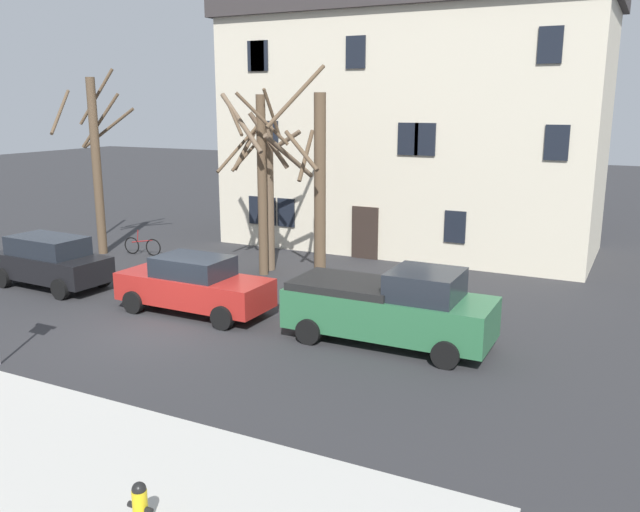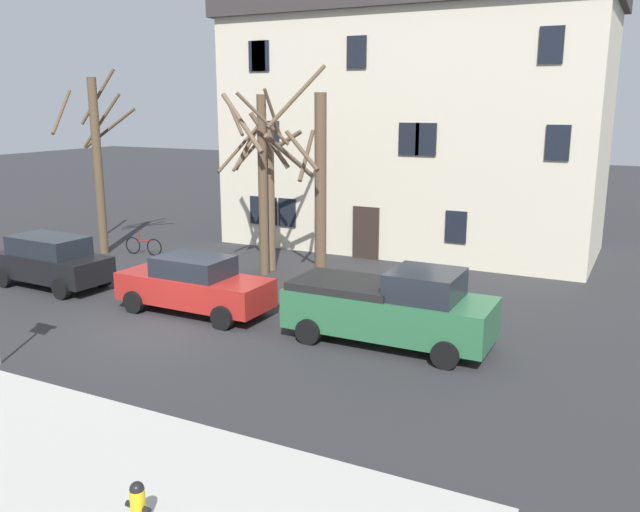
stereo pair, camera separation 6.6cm
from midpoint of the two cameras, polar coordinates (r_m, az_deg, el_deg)
name	(u,v)px [view 2 (the right image)]	position (r m, az deg, el deg)	size (l,w,h in m)	color
ground_plane	(159,331)	(18.72, -13.69, -6.31)	(120.00, 120.00, 0.00)	#2D2D30
building_main	(412,108)	(28.71, 8.03, 12.59)	(15.89, 6.94, 11.65)	beige
tree_bare_near	(97,159)	(28.47, -18.69, 7.96)	(2.67, 3.29, 7.50)	brown
tree_bare_mid	(268,186)	(24.21, -4.48, 6.06)	(2.97, 2.52, 6.47)	brown
tree_bare_far	(261,177)	(23.55, -5.06, 6.83)	(2.67, 2.74, 6.61)	brown
tree_bare_end	(318,185)	(21.91, -0.07, 6.20)	(2.17, 2.77, 7.41)	brown
car_black_wagon	(51,261)	(24.00, -22.19, -0.39)	(4.29, 2.08, 1.75)	black
car_red_sedan	(194,285)	(19.82, -10.75, -2.47)	(4.73, 1.95, 1.72)	#AD231E
pickup_truck_green	(390,307)	(17.06, 6.24, -4.41)	(5.35, 2.22, 2.05)	#2D6B42
fire_hydrant	(138,504)	(10.38, -15.32, -20.05)	(0.42, 0.22, 0.73)	gold
bicycle_leaning	(144,246)	(28.06, -14.98, 0.85)	(1.74, 0.25, 1.03)	black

